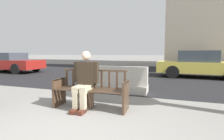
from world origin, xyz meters
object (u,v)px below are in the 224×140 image
at_px(street_bench, 91,91).
at_px(seated_person, 85,79).
at_px(jersey_barrier_centre, 117,81).
at_px(car_taxi_near, 200,64).
at_px(car_sedan_mid, 10,62).

xyz_separation_m(street_bench, seated_person, (-0.12, -0.06, 0.29)).
height_order(seated_person, jersey_barrier_centre, seated_person).
distance_m(car_taxi_near, car_sedan_mid, 11.63).
distance_m(jersey_barrier_centre, car_taxi_near, 5.55).
distance_m(street_bench, jersey_barrier_centre, 1.85).
xyz_separation_m(seated_person, car_sedan_mid, (-8.35, 5.20, -0.04)).
relative_size(seated_person, car_taxi_near, 0.30).
bearing_deg(seated_person, car_taxi_near, 63.88).
height_order(jersey_barrier_centre, car_taxi_near, car_taxi_near).
distance_m(street_bench, seated_person, 0.32).
bearing_deg(street_bench, jersey_barrier_centre, 88.79).
xyz_separation_m(jersey_barrier_centre, car_taxi_near, (3.05, 4.62, 0.34)).
relative_size(jersey_barrier_centre, car_taxi_near, 0.47).
bearing_deg(car_sedan_mid, street_bench, -31.24).
bearing_deg(car_taxi_near, jersey_barrier_centre, -123.39).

